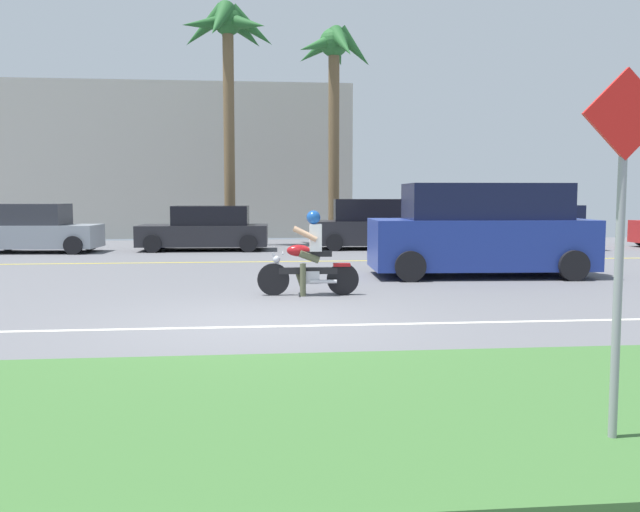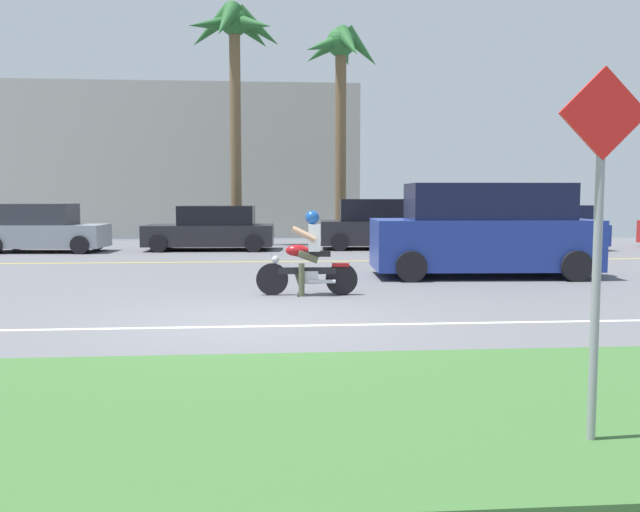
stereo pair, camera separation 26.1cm
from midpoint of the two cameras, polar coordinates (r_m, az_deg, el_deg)
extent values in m
cube|color=slate|center=(12.60, -5.85, -3.10)|extent=(56.00, 30.00, 0.04)
cube|color=#3D6B33|center=(5.64, -5.79, -12.84)|extent=(56.00, 3.80, 0.06)
cube|color=silver|center=(9.27, -5.83, -5.89)|extent=(50.40, 0.12, 0.01)
cube|color=yellow|center=(18.28, -5.86, -0.48)|extent=(50.40, 0.12, 0.01)
cylinder|color=black|center=(12.11, -4.53, -1.96)|extent=(0.57, 0.12, 0.57)
cylinder|color=black|center=(12.12, 1.30, -1.94)|extent=(0.57, 0.12, 0.57)
cylinder|color=#B7BAC1|center=(12.08, -4.09, -0.86)|extent=(0.26, 0.06, 0.50)
cube|color=black|center=(12.08, -1.62, -1.24)|extent=(1.04, 0.16, 0.11)
cube|color=#B7BAC1|center=(12.10, -1.39, -1.77)|extent=(0.31, 0.21, 0.23)
ellipsoid|color=maroon|center=(12.05, -2.43, 0.46)|extent=(0.42, 0.23, 0.21)
cube|color=black|center=(12.06, -0.72, 0.20)|extent=(0.47, 0.24, 0.09)
cube|color=maroon|center=(12.09, 1.21, -0.74)|extent=(0.31, 0.17, 0.06)
cylinder|color=#B7BAC1|center=(12.06, -3.74, 0.25)|extent=(0.07, 0.59, 0.03)
sphere|color=#B7BAC1|center=(12.07, -4.27, -0.29)|extent=(0.13, 0.13, 0.13)
cylinder|color=#B7BAC1|center=(12.00, -0.34, -2.15)|extent=(0.48, 0.10, 0.07)
cube|color=white|center=(12.04, -0.99, 1.54)|extent=(0.23, 0.32, 0.47)
sphere|color=#194C9E|center=(12.02, -1.18, 3.25)|extent=(0.25, 0.25, 0.25)
cylinder|color=#51563D|center=(12.15, -1.54, 0.01)|extent=(0.39, 0.15, 0.24)
cylinder|color=#51563D|center=(11.96, -1.52, -0.07)|extent=(0.39, 0.15, 0.24)
cylinder|color=#51563D|center=(11.97, -2.06, -2.01)|extent=(0.11, 0.11, 0.58)
cylinder|color=#51563D|center=(12.22, -2.24, -2.02)|extent=(0.20, 0.12, 0.32)
cylinder|color=tan|center=(12.22, -1.90, 1.93)|extent=(0.43, 0.11, 0.27)
cylinder|color=tan|center=(11.84, -1.89, 1.83)|extent=(0.43, 0.11, 0.27)
cube|color=navy|center=(15.31, 12.73, 1.01)|extent=(4.83, 2.12, 1.07)
cube|color=black|center=(15.30, 13.14, 4.47)|extent=(3.49, 1.78, 0.78)
cylinder|color=black|center=(16.75, 17.48, -0.11)|extent=(0.65, 0.25, 0.64)
cylinder|color=black|center=(15.89, 5.87, -0.17)|extent=(0.65, 0.25, 0.64)
cylinder|color=black|center=(15.02, 19.94, -0.75)|extent=(0.65, 0.25, 0.64)
cylinder|color=black|center=(14.06, 7.01, -0.86)|extent=(0.65, 0.25, 0.64)
cylinder|color=black|center=(16.14, 21.21, 1.19)|extent=(0.23, 0.59, 0.58)
cube|color=#8C939E|center=(22.97, -22.71, 1.54)|extent=(3.72, 1.87, 0.71)
cube|color=#2D2F36|center=(23.02, -23.27, 3.22)|extent=(2.19, 1.53, 0.65)
cylinder|color=black|center=(21.78, -20.25, 0.85)|extent=(0.57, 0.22, 0.56)
cylinder|color=black|center=(24.21, -24.89, 1.08)|extent=(0.57, 0.22, 0.56)
cylinder|color=black|center=(23.32, -19.00, 1.14)|extent=(0.57, 0.22, 0.56)
cube|color=#232328|center=(22.43, -10.02, 1.73)|extent=(4.19, 2.02, 0.67)
cube|color=black|center=(22.37, -9.42, 3.37)|extent=(2.45, 1.68, 0.62)
cylinder|color=black|center=(23.24, -6.12, 1.38)|extent=(0.57, 0.20, 0.56)
cylinder|color=black|center=(23.56, -13.34, 1.32)|extent=(0.57, 0.20, 0.56)
cylinder|color=black|center=(21.40, -6.35, 1.06)|extent=(0.57, 0.20, 0.56)
cylinder|color=black|center=(21.75, -14.17, 1.00)|extent=(0.57, 0.20, 0.56)
cube|color=#232328|center=(22.70, 4.64, 1.97)|extent=(4.38, 2.08, 0.78)
cube|color=black|center=(22.65, 4.01, 3.86)|extent=(2.58, 1.70, 0.72)
cylinder|color=black|center=(21.73, 0.86, 1.15)|extent=(0.57, 0.22, 0.56)
cylinder|color=black|center=(22.07, 8.83, 1.15)|extent=(0.57, 0.22, 0.56)
cylinder|color=black|center=(23.48, 0.69, 1.44)|extent=(0.57, 0.22, 0.56)
cylinder|color=black|center=(23.79, 8.09, 1.44)|extent=(0.57, 0.22, 0.56)
cube|color=navy|center=(23.32, 17.29, 1.71)|extent=(3.86, 1.87, 0.68)
cube|color=black|center=(23.39, 17.84, 3.31)|extent=(2.27, 1.55, 0.63)
cylinder|color=black|center=(24.69, 19.27, 1.34)|extent=(0.57, 0.21, 0.56)
cylinder|color=black|center=(23.54, 13.40, 1.32)|extent=(0.57, 0.21, 0.56)
cylinder|color=black|center=(23.23, 21.21, 1.06)|extent=(0.57, 0.21, 0.56)
cylinder|color=black|center=(22.00, 15.05, 1.03)|extent=(0.57, 0.21, 0.56)
cylinder|color=brown|center=(24.45, -7.92, 10.00)|extent=(0.38, 0.38, 7.77)
sphere|color=#235B28|center=(25.09, -8.03, 18.88)|extent=(0.99, 0.99, 0.99)
cone|color=#235B28|center=(25.12, -6.08, 18.40)|extent=(1.91, 0.87, 1.59)
cone|color=#235B28|center=(25.61, -6.68, 18.14)|extent=(1.77, 1.84, 1.36)
cone|color=#235B28|center=(25.83, -8.16, 18.01)|extent=(0.84, 1.90, 1.58)
cone|color=#235B28|center=(25.28, -9.88, 18.27)|extent=(1.92, 1.10, 1.64)
cone|color=#235B28|center=(24.69, -9.80, 18.59)|extent=(1.97, 1.48, 0.97)
cone|color=#235B28|center=(24.30, -8.72, 18.83)|extent=(1.18, 1.92, 1.64)
cone|color=#235B28|center=(24.49, -6.59, 18.74)|extent=(1.85, 1.77, 1.05)
cylinder|color=brown|center=(25.94, 0.87, 9.38)|extent=(0.41, 0.41, 7.43)
sphere|color=#28662D|center=(26.48, 0.88, 17.42)|extent=(1.07, 1.07, 1.07)
cone|color=#28662D|center=(26.58, 2.57, 16.95)|extent=(1.63, 0.68, 1.65)
cone|color=#28662D|center=(27.17, 1.19, 16.69)|extent=(1.12, 1.89, 1.29)
cone|color=#28662D|center=(26.85, -0.55, 16.83)|extent=(1.78, 1.60, 1.25)
cone|color=#28662D|center=(25.99, -0.51, 17.22)|extent=(1.85, 1.45, 1.13)
cone|color=#28662D|center=(25.76, 1.60, 17.33)|extent=(1.09, 1.81, 1.52)
cylinder|color=gray|center=(5.12, 22.26, -3.47)|extent=(0.06, 0.06, 2.07)
cube|color=red|center=(5.08, 22.86, 10.87)|extent=(0.62, 0.03, 0.62)
cube|color=#BCB7AD|center=(30.71, -12.57, 7.64)|extent=(15.39, 4.00, 6.41)
camera|label=1|loc=(0.13, -90.57, -0.05)|focal=38.29mm
camera|label=2|loc=(0.13, 89.43, 0.05)|focal=38.29mm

